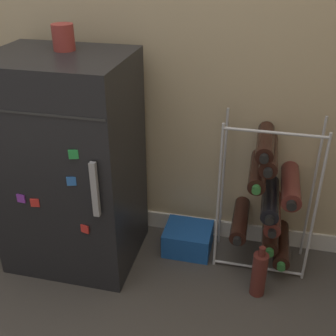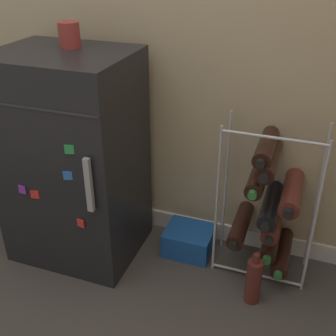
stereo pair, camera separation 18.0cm
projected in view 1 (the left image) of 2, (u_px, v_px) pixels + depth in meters
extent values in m
plane|color=#423D38|center=(146.00, 322.00, 1.68)|extent=(14.00, 14.00, 0.00)
cube|color=silver|center=(179.00, 222.00, 2.19)|extent=(6.63, 0.01, 0.09)
cube|color=black|center=(70.00, 165.00, 1.83)|extent=(0.56, 0.45, 0.95)
cube|color=#2D2D2D|center=(32.00, 114.00, 1.48)|extent=(0.55, 0.00, 0.01)
cube|color=#9E9EA3|center=(95.00, 190.00, 1.56)|extent=(0.02, 0.02, 0.23)
cube|color=blue|center=(71.00, 181.00, 1.58)|extent=(0.04, 0.02, 0.04)
cube|color=red|center=(35.00, 203.00, 1.67)|extent=(0.04, 0.01, 0.04)
cube|color=purple|center=(21.00, 199.00, 1.68)|extent=(0.04, 0.01, 0.04)
cube|color=red|center=(85.00, 229.00, 1.68)|extent=(0.04, 0.01, 0.04)
cube|color=green|center=(73.00, 154.00, 1.52)|extent=(0.04, 0.02, 0.04)
cylinder|color=#B2B2B7|center=(218.00, 200.00, 1.80)|extent=(0.01, 0.01, 0.71)
cylinder|color=#B2B2B7|center=(315.00, 213.00, 1.72)|extent=(0.01, 0.01, 0.71)
cylinder|color=#B2B2B7|center=(223.00, 181.00, 1.95)|extent=(0.01, 0.01, 0.71)
cylinder|color=#B2B2B7|center=(312.00, 191.00, 1.87)|extent=(0.01, 0.01, 0.71)
cylinder|color=#B2B2B7|center=(257.00, 267.00, 1.92)|extent=(0.40, 0.01, 0.01)
cylinder|color=#B2B2B7|center=(275.00, 133.00, 1.60)|extent=(0.40, 0.01, 0.01)
cylinder|color=black|center=(281.00, 244.00, 1.94)|extent=(0.07, 0.29, 0.07)
cylinder|color=#2D7033|center=(281.00, 267.00, 1.80)|extent=(0.04, 0.02, 0.04)
cylinder|color=black|center=(270.00, 233.00, 1.92)|extent=(0.07, 0.25, 0.07)
cylinder|color=#2D7033|center=(270.00, 252.00, 1.81)|extent=(0.04, 0.02, 0.04)
cylinder|color=black|center=(240.00, 220.00, 1.93)|extent=(0.07, 0.29, 0.07)
cylinder|color=black|center=(237.00, 241.00, 1.79)|extent=(0.04, 0.02, 0.04)
cylinder|color=#56231E|center=(273.00, 212.00, 1.87)|extent=(0.07, 0.30, 0.07)
cylinder|color=black|center=(272.00, 233.00, 1.73)|extent=(0.03, 0.02, 0.03)
cylinder|color=black|center=(270.00, 198.00, 1.84)|extent=(0.08, 0.31, 0.08)
cylinder|color=black|center=(269.00, 220.00, 1.69)|extent=(0.04, 0.02, 0.04)
cylinder|color=#56231E|center=(291.00, 185.00, 1.78)|extent=(0.08, 0.30, 0.08)
cylinder|color=black|center=(292.00, 206.00, 1.65)|extent=(0.04, 0.02, 0.04)
cylinder|color=black|center=(258.00, 171.00, 1.79)|extent=(0.07, 0.29, 0.07)
cylinder|color=#2D7033|center=(256.00, 190.00, 1.65)|extent=(0.03, 0.02, 0.03)
cylinder|color=black|center=(269.00, 154.00, 1.74)|extent=(0.07, 0.31, 0.07)
cylinder|color=black|center=(268.00, 173.00, 1.60)|extent=(0.04, 0.02, 0.04)
cylinder|color=black|center=(265.00, 142.00, 1.72)|extent=(0.07, 0.28, 0.07)
cylinder|color=black|center=(264.00, 159.00, 1.59)|extent=(0.03, 0.02, 0.03)
cube|color=#194C9E|center=(188.00, 239.00, 2.04)|extent=(0.22, 0.19, 0.12)
cylinder|color=maroon|center=(63.00, 37.00, 1.64)|extent=(0.09, 0.09, 0.10)
cylinder|color=#56231E|center=(259.00, 274.00, 1.77)|extent=(0.06, 0.06, 0.21)
cylinder|color=#56231E|center=(262.00, 252.00, 1.71)|extent=(0.03, 0.03, 0.04)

